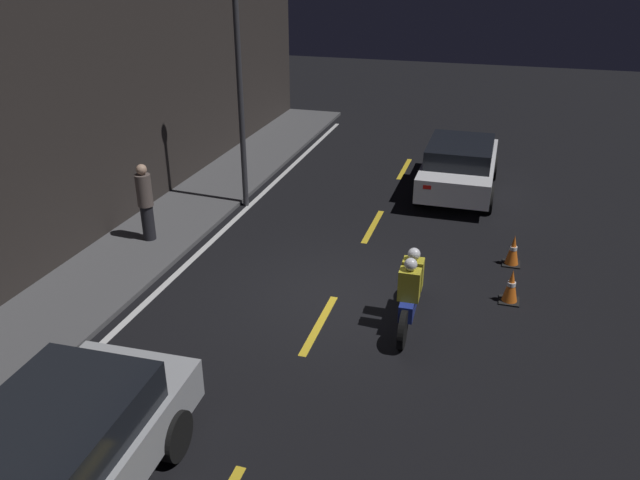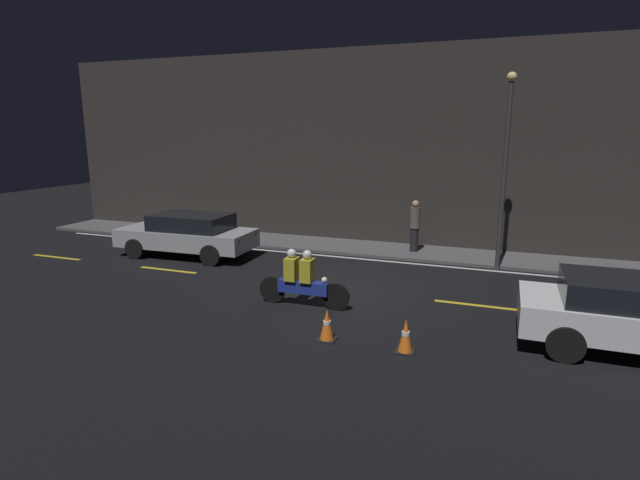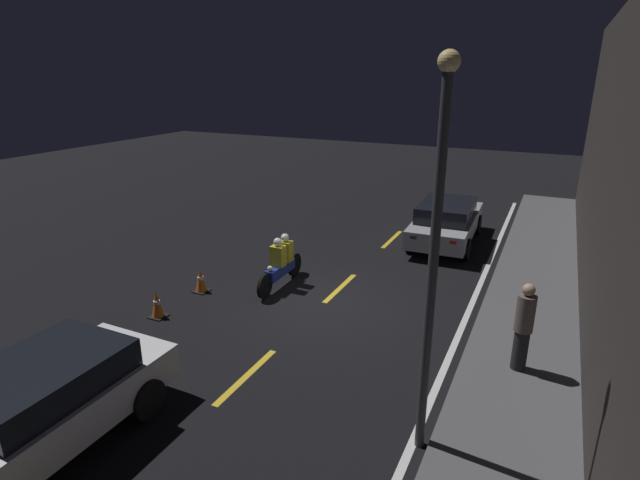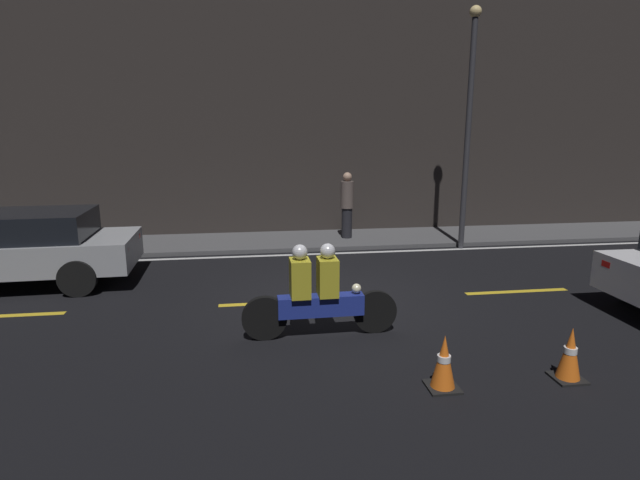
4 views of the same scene
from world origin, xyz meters
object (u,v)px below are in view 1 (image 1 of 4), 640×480
Objects in this scene: hatchback_silver at (43,475)px; traffic_cone_near at (511,286)px; pedestrian at (145,202)px; sedan_white at (459,165)px; motorcycle at (410,291)px; traffic_cone_mid at (513,251)px; street_lamp at (239,79)px.

traffic_cone_near is at bearing 141.78° from hatchback_silver.
sedan_white is at bearing -50.14° from pedestrian.
traffic_cone_mid is (2.86, -1.71, -0.33)m from motorcycle.
motorcycle is at bearing 178.20° from sedan_white.
sedan_white is at bearing 14.84° from traffic_cone_near.
motorcycle is 1.31× the size of pedestrian.
traffic_cone_near is at bearing -115.01° from street_lamp.
pedestrian is at bearing 98.86° from traffic_cone_mid.
hatchback_silver is 12.84m from sedan_white.
motorcycle is 7.09m from street_lamp.
traffic_cone_mid is at bearing -159.76° from sedan_white.
street_lamp is at bearing 47.51° from motorcycle.
sedan_white is 6.25m from street_lamp.
pedestrian reaches higher than hatchback_silver.
street_lamp is at bearing 77.23° from traffic_cone_mid.
hatchback_silver reaches higher than motorcycle.
street_lamp is (9.82, 1.73, 2.46)m from hatchback_silver.
traffic_cone_near is (1.27, -1.70, -0.33)m from motorcycle.
pedestrian is (-1.22, 7.85, 0.67)m from traffic_cone_mid.
motorcycle is (-6.93, 0.20, -0.13)m from sedan_white.
hatchback_silver is 2.64× the size of pedestrian.
traffic_cone_mid is at bearing -0.35° from traffic_cone_near.
traffic_cone_mid reaches higher than traffic_cone_near.
traffic_cone_mid is at bearing 147.32° from hatchback_silver.
sedan_white is 0.74× the size of street_lamp.
pedestrian is (-5.29, 6.34, 0.22)m from sedan_white.
hatchback_silver is at bearing -157.58° from pedestrian.
street_lamp reaches higher than hatchback_silver.
sedan_white is 8.26m from pedestrian.
hatchback_silver is at bearing 143.79° from traffic_cone_near.
traffic_cone_near is 1.59m from traffic_cone_mid.
motorcycle reaches higher than traffic_cone_near.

